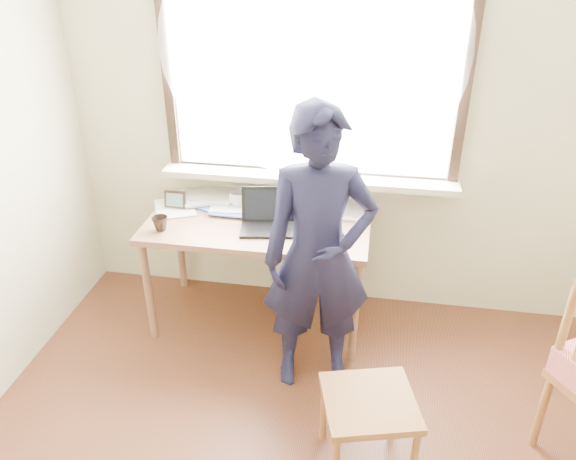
% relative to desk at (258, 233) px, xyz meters
% --- Properties ---
extents(room_shell, '(3.52, 4.02, 2.61)m').
position_rel_desk_xyz_m(room_shell, '(0.45, -1.43, 0.98)').
color(room_shell, beige).
rests_on(room_shell, ground).
extents(desk, '(1.36, 0.68, 0.73)m').
position_rel_desk_xyz_m(desk, '(0.00, 0.00, 0.00)').
color(desk, '#916548').
rests_on(desk, ground).
extents(laptop, '(0.36, 0.31, 0.22)m').
position_rel_desk_xyz_m(laptop, '(0.07, -0.03, 0.13)').
color(laptop, black).
rests_on(laptop, desk).
extents(mug_white, '(0.18, 0.18, 0.11)m').
position_rel_desk_xyz_m(mug_white, '(-0.16, 0.19, 0.13)').
color(mug_white, white).
rests_on(mug_white, desk).
extents(mug_dark, '(0.10, 0.10, 0.09)m').
position_rel_desk_xyz_m(mug_dark, '(-0.54, -0.19, 0.12)').
color(mug_dark, black).
rests_on(mug_dark, desk).
extents(mouse, '(0.09, 0.06, 0.04)m').
position_rel_desk_xyz_m(mouse, '(0.49, -0.10, 0.09)').
color(mouse, black).
rests_on(mouse, desk).
extents(desk_clutter, '(0.80, 0.53, 0.05)m').
position_rel_desk_xyz_m(desk_clutter, '(-0.31, 0.19, 0.10)').
color(desk_clutter, white).
rests_on(desk_clutter, desk).
extents(book_a, '(0.24, 0.31, 0.03)m').
position_rel_desk_xyz_m(book_a, '(-0.34, 0.18, 0.09)').
color(book_a, white).
rests_on(book_a, desk).
extents(book_b, '(0.20, 0.27, 0.02)m').
position_rel_desk_xyz_m(book_b, '(0.44, 0.23, 0.09)').
color(book_b, white).
rests_on(book_b, desk).
extents(picture_frame, '(0.14, 0.02, 0.11)m').
position_rel_desk_xyz_m(picture_frame, '(-0.55, 0.10, 0.13)').
color(picture_frame, black).
rests_on(picture_frame, desk).
extents(work_chair, '(0.50, 0.49, 0.42)m').
position_rel_desk_xyz_m(work_chair, '(0.74, -1.04, -0.30)').
color(work_chair, '#A06734').
rests_on(work_chair, ground).
extents(person, '(0.67, 0.51, 1.62)m').
position_rel_desk_xyz_m(person, '(0.43, -0.45, 0.16)').
color(person, black).
rests_on(person, ground).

